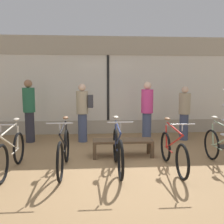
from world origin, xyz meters
The scene contains 12 objects.
ground_plane centered at (0.00, 0.00, 0.00)m, with size 24.00×24.00×0.00m, color #99754C.
shop_back_wall centered at (0.00, 3.39, 1.64)m, with size 12.00×0.08×3.20m.
bicycle_far_left centered at (-2.08, -0.08, 0.38)m, with size 0.46×1.72×1.03m.
bicycle_left centered at (-1.08, -0.06, 0.40)m, with size 0.46×1.80×1.04m.
bicycle_center centered at (-0.01, -0.09, 0.40)m, with size 0.46×1.77×1.05m.
bicycle_right centered at (1.09, -0.15, 0.37)m, with size 0.46×1.71×1.01m.
bicycle_far_right centered at (2.16, -0.09, 0.38)m, with size 0.46×1.69×1.02m.
display_bench centered at (0.19, 0.77, 0.33)m, with size 1.40×0.44×0.40m.
customer_near_rack centered at (-2.32, 2.35, 0.95)m, with size 0.48×0.48×1.80m.
customer_by_window centered at (2.21, 2.30, 0.84)m, with size 0.47×0.47×1.61m.
customer_mid_floor centered at (1.05, 2.12, 0.92)m, with size 0.47×0.47×1.74m.
customer_near_bench centered at (-0.79, 2.28, 0.91)m, with size 0.50×0.36×1.69m.
Camera 1 is at (-0.48, -4.89, 1.77)m, focal length 40.00 mm.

